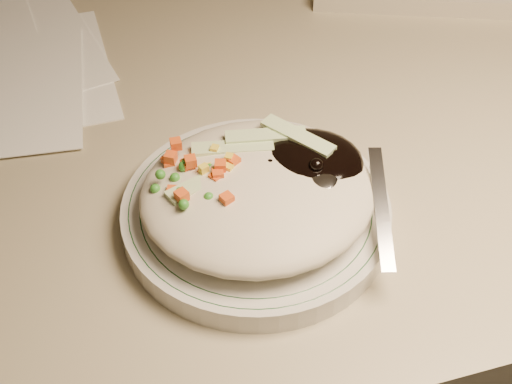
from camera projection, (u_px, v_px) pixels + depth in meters
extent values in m
cube|color=gray|center=(310.00, 102.00, 0.76)|extent=(1.40, 0.70, 0.04)
cylinder|color=silver|center=(256.00, 214.00, 0.60)|extent=(0.23, 0.23, 0.02)
torus|color=#144723|center=(256.00, 206.00, 0.59)|extent=(0.21, 0.21, 0.00)
torus|color=#144723|center=(256.00, 206.00, 0.59)|extent=(0.19, 0.19, 0.00)
ellipsoid|color=#BFB49B|center=(258.00, 193.00, 0.58)|extent=(0.19, 0.18, 0.04)
ellipsoid|color=black|center=(305.00, 166.00, 0.59)|extent=(0.10, 0.09, 0.03)
ellipsoid|color=orange|center=(198.00, 185.00, 0.58)|extent=(0.08, 0.08, 0.02)
sphere|color=black|center=(270.00, 165.00, 0.58)|extent=(0.01, 0.01, 0.01)
sphere|color=black|center=(301.00, 154.00, 0.59)|extent=(0.01, 0.01, 0.01)
sphere|color=black|center=(331.00, 151.00, 0.58)|extent=(0.01, 0.01, 0.01)
sphere|color=black|center=(317.00, 148.00, 0.60)|extent=(0.01, 0.01, 0.01)
sphere|color=black|center=(316.00, 165.00, 0.57)|extent=(0.01, 0.01, 0.01)
sphere|color=black|center=(301.00, 160.00, 0.58)|extent=(0.01, 0.01, 0.01)
sphere|color=black|center=(310.00, 149.00, 0.59)|extent=(0.01, 0.01, 0.01)
cube|color=#DF5018|center=(190.00, 161.00, 0.57)|extent=(0.01, 0.01, 0.01)
cube|color=#DF5018|center=(216.00, 186.00, 0.56)|extent=(0.01, 0.01, 0.01)
cube|color=#DF5018|center=(171.00, 158.00, 0.58)|extent=(0.01, 0.01, 0.01)
cube|color=#DF5018|center=(220.00, 166.00, 0.57)|extent=(0.01, 0.01, 0.01)
cube|color=#DF5018|center=(218.00, 175.00, 0.56)|extent=(0.01, 0.01, 0.01)
cube|color=#DF5018|center=(168.00, 162.00, 0.59)|extent=(0.01, 0.01, 0.01)
cube|color=#DF5018|center=(187.00, 164.00, 0.57)|extent=(0.01, 0.01, 0.01)
cube|color=#DF5018|center=(216.00, 178.00, 0.56)|extent=(0.01, 0.01, 0.01)
cube|color=#DF5018|center=(234.00, 162.00, 0.57)|extent=(0.01, 0.01, 0.01)
cube|color=#DF5018|center=(176.00, 144.00, 0.58)|extent=(0.01, 0.01, 0.01)
cube|color=#DF5018|center=(182.00, 196.00, 0.54)|extent=(0.01, 0.01, 0.01)
cube|color=#DF5018|center=(227.00, 199.00, 0.54)|extent=(0.01, 0.01, 0.01)
cube|color=#DF5018|center=(173.00, 192.00, 0.56)|extent=(0.01, 0.01, 0.01)
cube|color=#DF5018|center=(170.00, 165.00, 0.58)|extent=(0.01, 0.01, 0.01)
sphere|color=#388C28|center=(215.00, 171.00, 0.57)|extent=(0.01, 0.01, 0.01)
sphere|color=#388C28|center=(184.00, 204.00, 0.54)|extent=(0.01, 0.01, 0.01)
sphere|color=#388C28|center=(175.00, 178.00, 0.57)|extent=(0.01, 0.01, 0.01)
sphere|color=#388C28|center=(160.00, 174.00, 0.56)|extent=(0.01, 0.01, 0.01)
sphere|color=#388C28|center=(210.00, 168.00, 0.58)|extent=(0.01, 0.01, 0.01)
sphere|color=#388C28|center=(227.00, 197.00, 0.56)|extent=(0.01, 0.01, 0.01)
sphere|color=#388C28|center=(198.00, 181.00, 0.57)|extent=(0.01, 0.01, 0.01)
sphere|color=#388C28|center=(195.00, 200.00, 0.56)|extent=(0.01, 0.01, 0.01)
sphere|color=#388C28|center=(155.00, 189.00, 0.56)|extent=(0.01, 0.01, 0.01)
sphere|color=#388C28|center=(186.00, 163.00, 0.57)|extent=(0.01, 0.01, 0.01)
sphere|color=#388C28|center=(183.00, 166.00, 0.57)|extent=(0.01, 0.01, 0.01)
sphere|color=#388C28|center=(180.00, 192.00, 0.56)|extent=(0.01, 0.01, 0.01)
sphere|color=#388C28|center=(209.00, 197.00, 0.55)|extent=(0.01, 0.01, 0.01)
sphere|color=#388C28|center=(233.00, 151.00, 0.59)|extent=(0.01, 0.01, 0.01)
cube|color=yellow|center=(208.00, 169.00, 0.58)|extent=(0.01, 0.01, 0.01)
cube|color=yellow|center=(229.00, 169.00, 0.57)|extent=(0.01, 0.01, 0.01)
cube|color=yellow|center=(194.00, 169.00, 0.58)|extent=(0.01, 0.01, 0.01)
cube|color=yellow|center=(204.00, 169.00, 0.57)|extent=(0.01, 0.01, 0.01)
cube|color=yellow|center=(199.00, 183.00, 0.57)|extent=(0.01, 0.01, 0.01)
cube|color=yellow|center=(229.00, 158.00, 0.57)|extent=(0.01, 0.01, 0.01)
cube|color=yellow|center=(215.00, 150.00, 0.58)|extent=(0.01, 0.01, 0.01)
cube|color=yellow|center=(210.00, 182.00, 0.57)|extent=(0.01, 0.01, 0.01)
cube|color=#B2D18C|center=(233.00, 148.00, 0.59)|extent=(0.07, 0.03, 0.00)
cube|color=#B2D18C|center=(266.00, 135.00, 0.60)|extent=(0.07, 0.03, 0.00)
cube|color=#B2D18C|center=(206.00, 181.00, 0.56)|extent=(0.07, 0.04, 0.00)
cube|color=#B2D18C|center=(298.00, 136.00, 0.59)|extent=(0.05, 0.06, 0.00)
ellipsoid|color=silver|center=(318.00, 176.00, 0.57)|extent=(0.05, 0.06, 0.01)
cube|color=silver|center=(381.00, 207.00, 0.56)|extent=(0.04, 0.11, 0.03)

